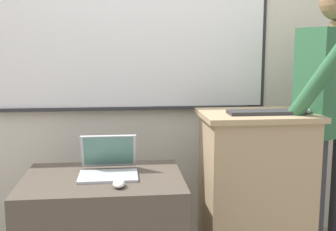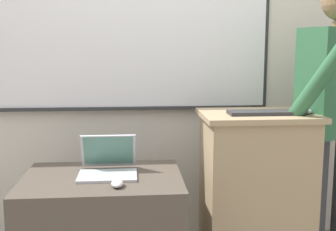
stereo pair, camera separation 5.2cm
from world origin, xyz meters
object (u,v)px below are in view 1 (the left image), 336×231
lectern_podium (255,195)px  computer_mouse_by_keyboard (304,110)px  laptop (108,163)px  wireless_keyboard (264,112)px  person_presenter (334,105)px  computer_mouse_by_laptop (119,184)px

lectern_podium → computer_mouse_by_keyboard: size_ratio=9.85×
lectern_podium → laptop: 0.89m
lectern_podium → wireless_keyboard: size_ratio=2.43×
laptop → computer_mouse_by_keyboard: (1.10, 0.03, 0.27)m
person_presenter → laptop: (-1.34, -0.16, -0.28)m
person_presenter → laptop: person_presenter is taller
wireless_keyboard → computer_mouse_by_keyboard: (0.23, -0.00, 0.01)m
wireless_keyboard → computer_mouse_by_laptop: size_ratio=4.05×
computer_mouse_by_laptop → computer_mouse_by_keyboard: computer_mouse_by_keyboard is taller
lectern_podium → computer_mouse_by_keyboard: 0.57m
person_presenter → lectern_podium: bearing=161.5°
laptop → computer_mouse_by_laptop: (0.06, -0.23, -0.04)m
lectern_podium → person_presenter: size_ratio=0.57×
lectern_podium → laptop: size_ratio=3.21×
computer_mouse_by_keyboard → wireless_keyboard: bearing=179.6°
wireless_keyboard → computer_mouse_by_laptop: wireless_keyboard is taller
wireless_keyboard → computer_mouse_by_keyboard: size_ratio=4.05×
person_presenter → laptop: size_ratio=5.64×
laptop → computer_mouse_by_laptop: laptop is taller
wireless_keyboard → computer_mouse_by_laptop: 0.90m
person_presenter → wireless_keyboard: person_presenter is taller
laptop → computer_mouse_by_keyboard: size_ratio=3.07×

